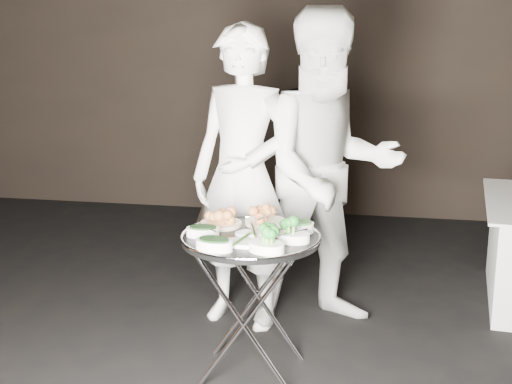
% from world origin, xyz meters
% --- Properties ---
extents(wall_back, '(6.00, 0.05, 3.00)m').
position_xyz_m(wall_back, '(0.00, 3.52, 1.50)').
color(wall_back, black).
rests_on(wall_back, floor).
extents(tray_stand, '(0.51, 0.43, 0.74)m').
position_xyz_m(tray_stand, '(0.23, 0.33, 0.42)').
color(tray_stand, silver).
rests_on(tray_stand, floor).
extents(serving_tray, '(0.71, 0.71, 0.04)m').
position_xyz_m(serving_tray, '(0.23, 0.33, 0.75)').
color(serving_tray, black).
rests_on(serving_tray, tray_stand).
extents(potato_plate_a, '(0.22, 0.22, 0.08)m').
position_xyz_m(potato_plate_a, '(0.04, 0.48, 0.79)').
color(potato_plate_a, beige).
rests_on(potato_plate_a, serving_tray).
extents(potato_plate_b, '(0.23, 0.23, 0.08)m').
position_xyz_m(potato_plate_b, '(0.27, 0.55, 0.80)').
color(potato_plate_b, beige).
rests_on(potato_plate_b, serving_tray).
extents(greens_bowl, '(0.13, 0.13, 0.08)m').
position_xyz_m(greens_bowl, '(0.47, 0.44, 0.79)').
color(greens_bowl, white).
rests_on(greens_bowl, serving_tray).
extents(asparagus_plate_a, '(0.21, 0.15, 0.04)m').
position_xyz_m(asparagus_plate_a, '(0.24, 0.34, 0.78)').
color(asparagus_plate_a, white).
rests_on(asparagus_plate_a, serving_tray).
extents(asparagus_plate_b, '(0.21, 0.15, 0.04)m').
position_xyz_m(asparagus_plate_b, '(0.21, 0.18, 0.78)').
color(asparagus_plate_b, white).
rests_on(asparagus_plate_b, serving_tray).
extents(spinach_bowl_a, '(0.18, 0.12, 0.07)m').
position_xyz_m(spinach_bowl_a, '(-0.01, 0.28, 0.79)').
color(spinach_bowl_a, white).
rests_on(spinach_bowl_a, serving_tray).
extents(spinach_bowl_b, '(0.21, 0.16, 0.08)m').
position_xyz_m(spinach_bowl_b, '(0.10, 0.09, 0.79)').
color(spinach_bowl_b, white).
rests_on(spinach_bowl_b, serving_tray).
extents(broccoli_bowl_a, '(0.18, 0.13, 0.07)m').
position_xyz_m(broccoli_bowl_a, '(0.44, 0.28, 0.79)').
color(broccoli_bowl_a, white).
rests_on(broccoli_bowl_a, serving_tray).
extents(broccoli_bowl_b, '(0.21, 0.18, 0.07)m').
position_xyz_m(broccoli_bowl_b, '(0.35, 0.11, 0.79)').
color(broccoli_bowl_b, white).
rests_on(broccoli_bowl_b, serving_tray).
extents(serving_utensils, '(0.57, 0.41, 0.01)m').
position_xyz_m(serving_utensils, '(0.24, 0.40, 0.81)').
color(serving_utensils, silver).
rests_on(serving_utensils, serving_tray).
extents(waiter_left, '(0.75, 0.59, 1.80)m').
position_xyz_m(waiter_left, '(0.06, 0.99, 0.90)').
color(waiter_left, silver).
rests_on(waiter_left, floor).
extents(waiter_right, '(1.13, 1.02, 1.89)m').
position_xyz_m(waiter_right, '(0.56, 1.07, 0.94)').
color(waiter_right, silver).
rests_on(waiter_right, floor).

